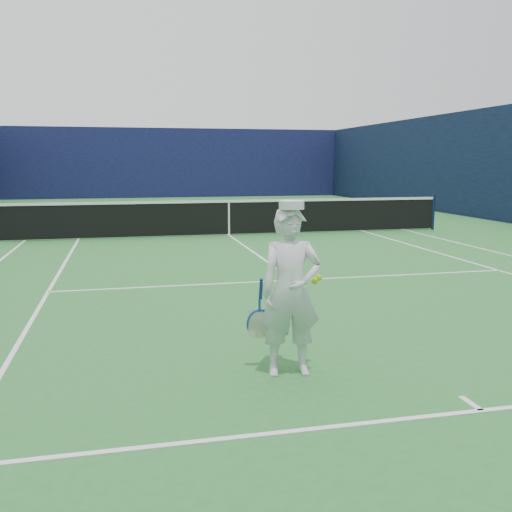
{
  "coord_description": "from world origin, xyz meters",
  "views": [
    {
      "loc": [
        -2.86,
        -15.86,
        2.07
      ],
      "look_at": [
        -1.32,
        -9.18,
        0.94
      ],
      "focal_mm": 40.0,
      "sensor_mm": 36.0,
      "label": 1
    }
  ],
  "objects": [
    {
      "name": "court_markings",
      "position": [
        0.0,
        0.0,
        0.0
      ],
      "size": [
        11.03,
        23.83,
        0.01
      ],
      "color": "white",
      "rests_on": "ground"
    },
    {
      "name": "windscreen_fence",
      "position": [
        0.0,
        0.0,
        2.0
      ],
      "size": [
        20.12,
        36.12,
        4.0
      ],
      "color": "#0F123A",
      "rests_on": "ground"
    },
    {
      "name": "ground",
      "position": [
        0.0,
        0.0,
        0.0
      ],
      "size": [
        80.0,
        80.0,
        0.0
      ],
      "primitive_type": "plane",
      "color": "#2A7030",
      "rests_on": "ground"
    },
    {
      "name": "tennis_net",
      "position": [
        0.0,
        0.0,
        0.55
      ],
      "size": [
        12.88,
        0.09,
        1.07
      ],
      "color": "#141E4C",
      "rests_on": "ground"
    },
    {
      "name": "tennis_player",
      "position": [
        -1.32,
        -10.68,
        0.83
      ],
      "size": [
        0.76,
        0.51,
        1.71
      ],
      "rotation": [
        0.0,
        0.0,
        -0.09
      ],
      "color": "white",
      "rests_on": "ground"
    }
  ]
}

